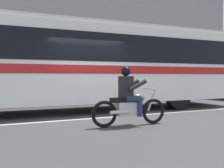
{
  "coord_description": "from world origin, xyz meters",
  "views": [
    {
      "loc": [
        -3.2,
        -8.3,
        1.29
      ],
      "look_at": [
        0.74,
        -0.23,
        1.05
      ],
      "focal_mm": 43.21,
      "sensor_mm": 36.0,
      "label": 1
    }
  ],
  "objects": [
    {
      "name": "ground_plane",
      "position": [
        0.0,
        0.0,
        0.0
      ],
      "size": [
        60.0,
        60.0,
        0.0
      ],
      "primitive_type": "plane",
      "color": "#3D3D3F"
    },
    {
      "name": "sidewalk_curb",
      "position": [
        0.0,
        5.1,
        0.07
      ],
      "size": [
        28.0,
        3.8,
        0.15
      ],
      "primitive_type": "cube",
      "color": "#B7B2A8",
      "rests_on": "ground_plane"
    },
    {
      "name": "lane_center_stripe",
      "position": [
        0.0,
        -0.6,
        0.0
      ],
      "size": [
        26.6,
        0.14,
        0.01
      ],
      "primitive_type": "cube",
      "color": "silver",
      "rests_on": "ground_plane"
    },
    {
      "name": "office_building_facade",
      "position": [
        0.0,
        7.39,
        5.67
      ],
      "size": [
        28.0,
        0.89,
        11.32
      ],
      "color": "gray",
      "rests_on": "ground_plane"
    },
    {
      "name": "transit_bus",
      "position": [
        0.19,
        1.19,
        1.88
      ],
      "size": [
        12.98,
        2.83,
        3.22
      ],
      "color": "white",
      "rests_on": "ground_plane"
    },
    {
      "name": "motorcycle_with_rider",
      "position": [
        0.32,
        -2.15,
        0.66
      ],
      "size": [
        2.14,
        0.64,
        1.56
      ],
      "color": "black",
      "rests_on": "ground_plane"
    },
    {
      "name": "fire_hydrant",
      "position": [
        4.11,
        3.92,
        0.52
      ],
      "size": [
        0.22,
        0.3,
        0.75
      ],
      "color": "red",
      "rests_on": "sidewalk_curb"
    }
  ]
}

